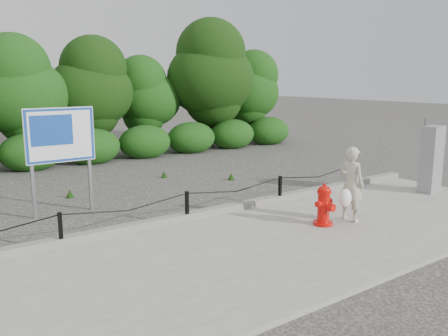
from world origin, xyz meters
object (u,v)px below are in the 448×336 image
Objects in this scene: fire_hydrant at (324,205)px; pedestrian at (351,185)px; advertising_sign at (60,140)px; utility_cabinet at (431,159)px.

pedestrian is (0.61, -0.13, 0.35)m from fire_hydrant.
fire_hydrant is 5.56m from advertising_sign.
utility_cabinet is at bearing -1.36° from fire_hydrant.
utility_cabinet is at bearing -87.13° from pedestrian.
pedestrian reaches higher than fire_hydrant.
advertising_sign is (-3.76, 3.93, 1.14)m from fire_hydrant.
advertising_sign reaches higher than utility_cabinet.
fire_hydrant is 0.36× the size of advertising_sign.
fire_hydrant is 0.54× the size of pedestrian.
fire_hydrant is 0.45× the size of utility_cabinet.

